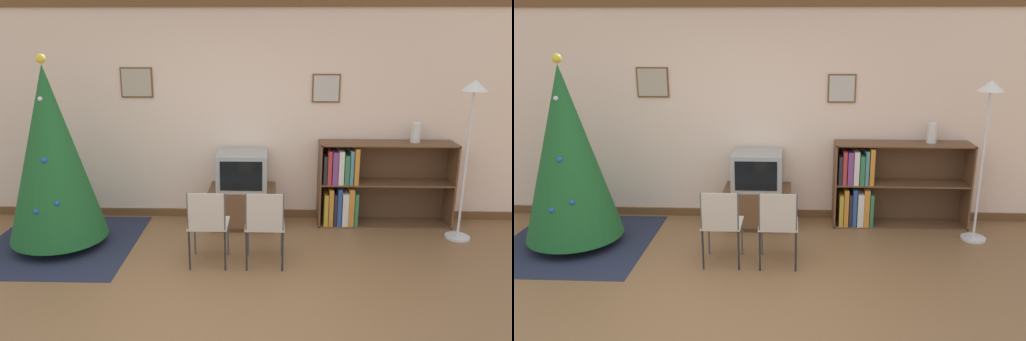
{
  "view_description": "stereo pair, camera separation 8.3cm",
  "coord_description": "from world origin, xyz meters",
  "views": [
    {
      "loc": [
        0.47,
        -3.59,
        2.36
      ],
      "look_at": [
        0.32,
        1.37,
        0.94
      ],
      "focal_mm": 35.0,
      "sensor_mm": 36.0,
      "label": 1
    },
    {
      "loc": [
        0.55,
        -3.58,
        2.36
      ],
      "look_at": [
        0.32,
        1.37,
        0.94
      ],
      "focal_mm": 35.0,
      "sensor_mm": 36.0,
      "label": 2
    }
  ],
  "objects": [
    {
      "name": "tv_console",
      "position": [
        0.13,
        2.2,
        0.24
      ],
      "size": [
        0.81,
        0.53,
        0.48
      ],
      "color": "#4C311E",
      "rests_on": "ground_plane"
    },
    {
      "name": "television",
      "position": [
        0.13,
        2.2,
        0.71
      ],
      "size": [
        0.6,
        0.52,
        0.45
      ],
      "color": "#9E9E99",
      "rests_on": "tv_console"
    },
    {
      "name": "bookshelf",
      "position": [
        1.58,
        2.3,
        0.5
      ],
      "size": [
        1.63,
        0.36,
        1.04
      ],
      "color": "brown",
      "rests_on": "ground_plane"
    },
    {
      "name": "vase",
      "position": [
        2.21,
        2.33,
        1.16
      ],
      "size": [
        0.12,
        0.12,
        0.24
      ],
      "color": "silver",
      "rests_on": "bookshelf"
    },
    {
      "name": "folding_chair_left",
      "position": [
        -0.16,
        1.08,
        0.47
      ],
      "size": [
        0.4,
        0.4,
        0.82
      ],
      "color": "#BCB29E",
      "rests_on": "ground_plane"
    },
    {
      "name": "standing_lamp",
      "position": [
        2.66,
        1.88,
        1.41
      ],
      "size": [
        0.28,
        0.28,
        1.83
      ],
      "color": "silver",
      "rests_on": "ground_plane"
    },
    {
      "name": "area_rug",
      "position": [
        -1.89,
        1.55,
        0.0
      ],
      "size": [
        1.65,
        1.73,
        0.01
      ],
      "color": "#23283D",
      "rests_on": "ground_plane"
    },
    {
      "name": "folding_chair_right",
      "position": [
        0.42,
        1.08,
        0.47
      ],
      "size": [
        0.4,
        0.4,
        0.82
      ],
      "color": "#BCB29E",
      "rests_on": "ground_plane"
    },
    {
      "name": "christmas_tree",
      "position": [
        -1.89,
        1.55,
        1.06
      ],
      "size": [
        1.05,
        1.05,
        2.11
      ],
      "color": "maroon",
      "rests_on": "area_rug"
    },
    {
      "name": "wall_back",
      "position": [
        -0.0,
        2.54,
        1.35
      ],
      "size": [
        8.32,
        0.11,
        2.7
      ],
      "color": "beige",
      "rests_on": "ground_plane"
    },
    {
      "name": "ground_plane",
      "position": [
        0.0,
        0.0,
        0.0
      ],
      "size": [
        24.0,
        24.0,
        0.0
      ],
      "primitive_type": "plane",
      "color": "brown"
    }
  ]
}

